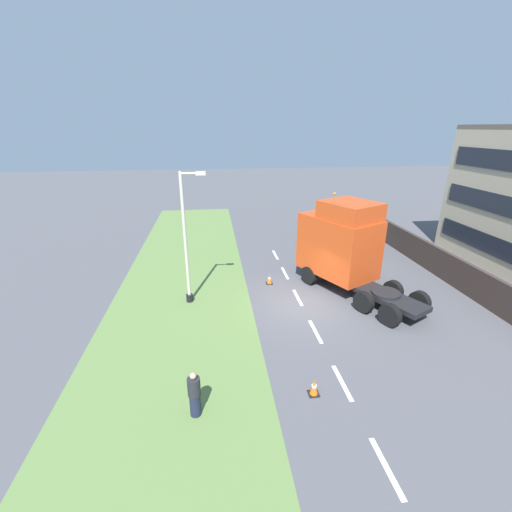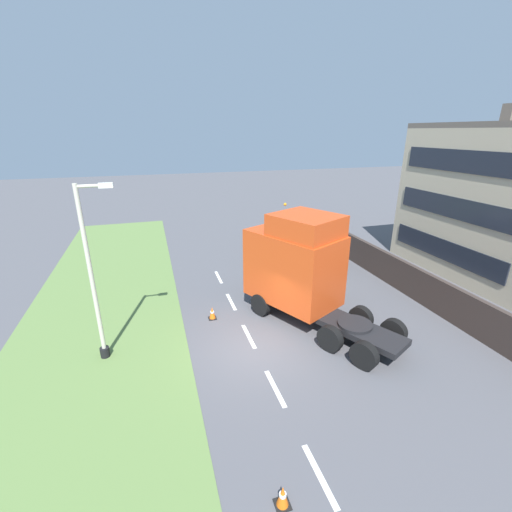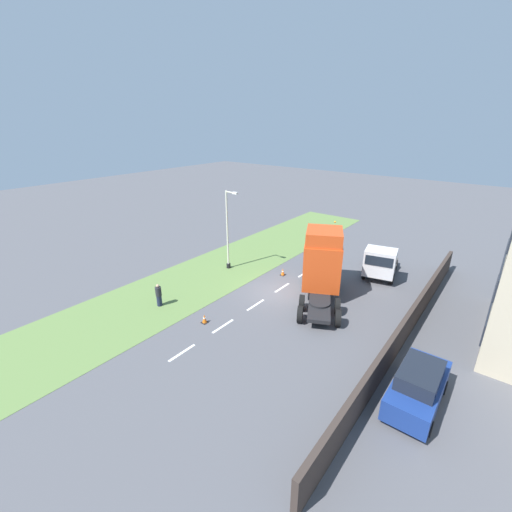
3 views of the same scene
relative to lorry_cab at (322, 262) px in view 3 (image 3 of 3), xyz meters
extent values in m
plane|color=#515156|center=(-2.58, -1.91, -2.42)|extent=(120.00, 120.00, 0.00)
cube|color=#607F42|center=(-8.58, -1.91, -2.41)|extent=(7.00, 44.00, 0.01)
cube|color=white|center=(-2.58, -10.61, -2.42)|extent=(0.16, 1.80, 0.00)
cube|color=white|center=(-2.58, -7.41, -2.42)|extent=(0.16, 1.80, 0.00)
cube|color=white|center=(-2.58, -4.21, -2.42)|extent=(0.16, 1.80, 0.00)
cube|color=white|center=(-2.58, -1.01, -2.42)|extent=(0.16, 1.80, 0.00)
cube|color=white|center=(-2.58, 2.19, -2.42)|extent=(0.16, 1.80, 0.00)
cube|color=white|center=(-2.58, 5.39, -2.42)|extent=(0.16, 1.80, 0.00)
cube|color=#382D28|center=(6.42, -1.91, -1.59)|extent=(0.25, 24.00, 1.65)
cube|color=#1E232D|center=(9.88, 1.74, -0.78)|extent=(0.08, 7.67, 1.15)
cube|color=#1E232D|center=(9.88, 1.74, 1.67)|extent=(0.08, 7.67, 1.15)
cube|color=black|center=(0.60, -1.21, -1.75)|extent=(4.45, 7.11, 0.24)
cube|color=#DB4719|center=(-0.12, 0.25, -0.07)|extent=(3.99, 4.68, 3.13)
cube|color=black|center=(-1.03, 2.07, -0.76)|extent=(1.90, 0.99, 1.75)
cube|color=black|center=(-1.03, 2.07, 0.62)|extent=(2.01, 1.04, 1.00)
cube|color=#DB4719|center=(0.14, -0.29, 1.95)|extent=(3.25, 3.37, 0.90)
sphere|color=orange|center=(-0.05, 1.63, 2.47)|extent=(0.14, 0.14, 0.14)
cylinder|color=black|center=(1.33, -2.68, -1.57)|extent=(1.82, 1.82, 0.12)
cylinder|color=black|center=(-1.54, 0.56, -1.90)|extent=(0.75, 1.07, 1.04)
cylinder|color=black|center=(0.48, 1.57, -1.90)|extent=(0.75, 1.07, 1.04)
cylinder|color=black|center=(0.16, -2.86, -1.90)|extent=(0.75, 1.07, 1.04)
cylinder|color=black|center=(2.19, -1.85, -1.90)|extent=(0.75, 1.07, 1.04)
cylinder|color=black|center=(0.81, -4.16, -1.90)|extent=(0.75, 1.07, 1.04)
cylinder|color=black|center=(2.83, -3.15, -1.90)|extent=(0.75, 1.07, 1.04)
cube|color=silver|center=(2.58, 4.39, -0.84)|extent=(2.53, 2.19, 1.99)
cube|color=black|center=(2.77, 3.51, -0.44)|extent=(1.92, 0.44, 0.72)
cube|color=#4C4742|center=(2.06, 6.87, -1.93)|extent=(2.84, 3.67, 0.18)
cube|color=#4C4742|center=(2.39, 5.31, -1.14)|extent=(2.19, 0.55, 1.40)
cylinder|color=black|center=(3.59, 4.60, -2.02)|extent=(0.40, 0.83, 0.80)
cylinder|color=black|center=(1.58, 4.18, -2.02)|extent=(0.40, 0.83, 0.80)
cylinder|color=black|center=(2.96, 7.58, -2.02)|extent=(0.40, 0.83, 0.80)
cylinder|color=black|center=(0.95, 7.15, -2.02)|extent=(0.40, 0.83, 0.80)
cube|color=navy|center=(8.16, -6.68, -1.65)|extent=(1.81, 4.28, 1.00)
cube|color=black|center=(8.16, -6.79, -0.82)|extent=(1.54, 2.35, 0.67)
cylinder|color=black|center=(7.30, -5.29, -2.10)|extent=(0.20, 0.64, 0.64)
cylinder|color=black|center=(9.01, -5.30, -2.10)|extent=(0.20, 0.64, 0.64)
cylinder|color=black|center=(7.30, -8.07, -2.10)|extent=(0.20, 0.64, 0.64)
cylinder|color=black|center=(9.01, -8.07, -2.10)|extent=(0.20, 0.64, 0.64)
cylinder|color=black|center=(-8.14, -0.73, -2.22)|extent=(0.34, 0.34, 0.40)
cylinder|color=beige|center=(-8.14, -0.73, 0.83)|extent=(0.15, 0.15, 6.50)
cylinder|color=beige|center=(-7.69, -0.73, 3.98)|extent=(0.90, 0.11, 0.11)
cube|color=silver|center=(-7.24, -0.73, 3.98)|extent=(0.44, 0.20, 0.16)
cylinder|color=#1E233D|center=(-7.58, -8.19, -2.04)|extent=(0.34, 0.34, 0.76)
cylinder|color=#26262D|center=(-7.58, -8.19, -1.35)|extent=(0.39, 0.39, 0.60)
sphere|color=tan|center=(-7.58, -8.19, -0.95)|extent=(0.21, 0.21, 0.21)
cube|color=black|center=(-3.76, 0.85, -2.40)|extent=(0.36, 0.36, 0.03)
cone|color=orange|center=(-3.76, 0.85, -2.11)|extent=(0.28, 0.28, 0.55)
cylinder|color=white|center=(-3.76, 0.85, -2.09)|extent=(0.17, 0.17, 0.07)
cube|color=black|center=(-3.73, -7.82, -2.40)|extent=(0.36, 0.36, 0.03)
cone|color=orange|center=(-3.73, -7.82, -2.11)|extent=(0.28, 0.28, 0.55)
cylinder|color=white|center=(-3.73, -7.82, -2.09)|extent=(0.17, 0.17, 0.07)
camera|label=1|loc=(-6.80, -16.53, 5.92)|focal=24.00mm
camera|label=2|loc=(-5.89, -12.78, 5.64)|focal=24.00mm
camera|label=3|loc=(9.71, -20.05, 9.11)|focal=24.00mm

